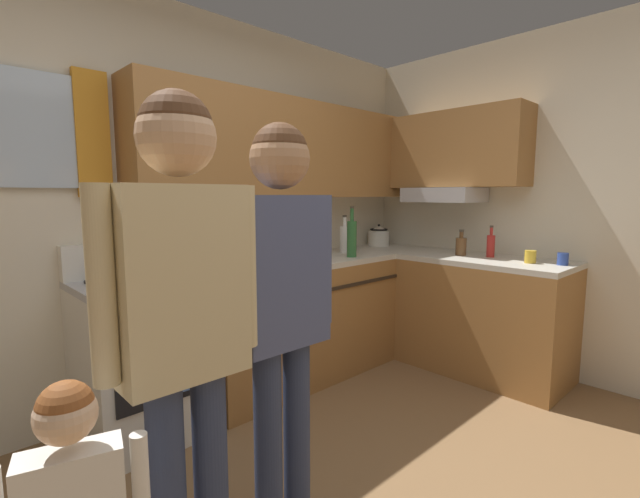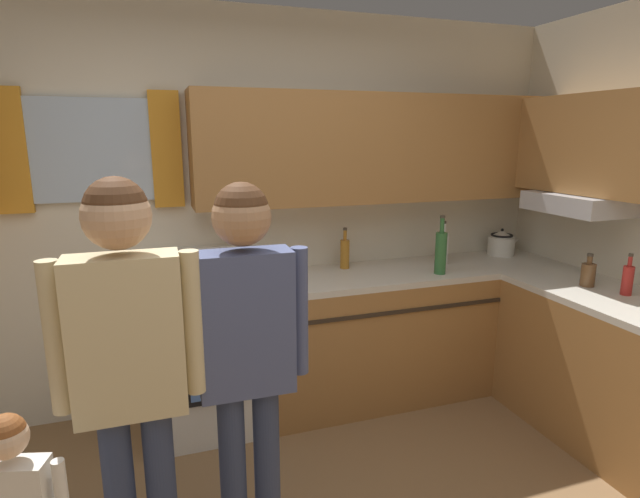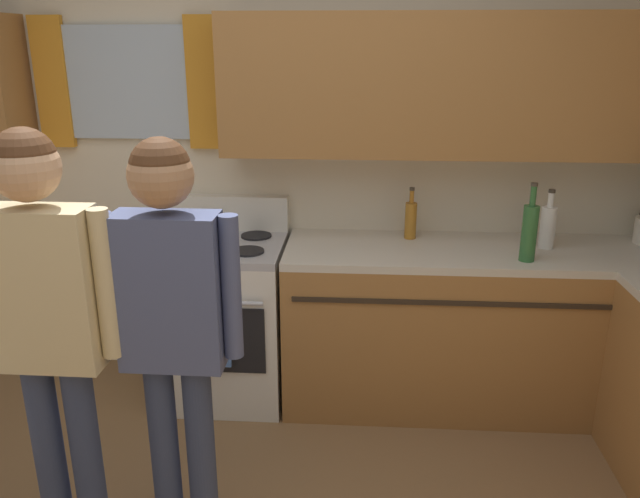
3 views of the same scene
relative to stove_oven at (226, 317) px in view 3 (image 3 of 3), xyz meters
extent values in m
cube|color=beige|center=(0.28, 0.36, 0.83)|extent=(4.60, 0.10, 2.60)
cube|color=silver|center=(-0.54, 0.29, 1.25)|extent=(0.66, 0.03, 0.60)
cube|color=orange|center=(-0.96, 0.28, 1.25)|extent=(0.18, 0.04, 0.70)
cube|color=orange|center=(-0.12, 0.28, 1.25)|extent=(0.18, 0.04, 0.70)
cube|color=#9E6B38|center=(1.30, 0.15, 1.25)|extent=(2.57, 0.32, 0.71)
cube|color=#9E6B38|center=(1.47, 0.00, -0.04)|extent=(2.23, 0.62, 0.86)
cube|color=beige|center=(1.47, 0.00, 0.41)|extent=(2.23, 0.62, 0.04)
cube|color=#2D2319|center=(1.47, -0.32, 0.25)|extent=(2.11, 0.01, 0.02)
cube|color=silver|center=(0.00, 0.00, -0.04)|extent=(0.66, 0.62, 0.86)
cube|color=black|center=(0.00, -0.32, 0.01)|extent=(0.54, 0.01, 0.36)
cylinder|color=#ADADB2|center=(0.00, -0.34, 0.23)|extent=(0.54, 0.02, 0.02)
cube|color=#ADADB2|center=(0.00, 0.00, 0.41)|extent=(0.66, 0.62, 0.04)
cube|color=silver|center=(0.00, 0.27, 0.53)|extent=(0.66, 0.08, 0.20)
cylinder|color=black|center=(-0.17, -0.14, 0.44)|extent=(0.17, 0.17, 0.01)
cylinder|color=black|center=(0.17, -0.14, 0.44)|extent=(0.17, 0.17, 0.01)
cylinder|color=black|center=(-0.17, 0.13, 0.44)|extent=(0.17, 0.17, 0.01)
cylinder|color=black|center=(0.17, 0.13, 0.44)|extent=(0.17, 0.17, 0.01)
cube|color=#4C72B7|center=(0.00, -0.35, 0.05)|extent=(0.20, 0.02, 0.34)
cylinder|color=#2D6633|center=(1.57, -0.18, 0.57)|extent=(0.08, 0.08, 0.28)
cylinder|color=#2D6633|center=(1.57, -0.18, 0.76)|extent=(0.03, 0.03, 0.10)
cylinder|color=#3F382D|center=(1.57, -0.18, 0.82)|extent=(0.03, 0.03, 0.02)
cylinder|color=#B27223|center=(1.02, 0.16, 0.53)|extent=(0.06, 0.06, 0.20)
cylinder|color=#B27223|center=(1.02, 0.16, 0.67)|extent=(0.02, 0.02, 0.07)
cylinder|color=#3F382D|center=(1.02, 0.16, 0.71)|extent=(0.03, 0.03, 0.02)
cylinder|color=white|center=(1.72, 0.04, 0.54)|extent=(0.08, 0.08, 0.22)
cylinder|color=white|center=(1.72, 0.04, 0.69)|extent=(0.03, 0.03, 0.08)
cylinder|color=#3F382D|center=(1.72, 0.04, 0.74)|extent=(0.03, 0.03, 0.02)
cylinder|color=#2D3856|center=(-0.27, -1.23, -0.05)|extent=(0.11, 0.11, 0.83)
cylinder|color=#2D3856|center=(-0.42, -1.23, -0.05)|extent=(0.11, 0.11, 0.83)
cube|color=#D1BC8C|center=(-0.35, -1.23, 0.65)|extent=(0.38, 0.16, 0.59)
cylinder|color=#D1BC8C|center=(-0.12, -1.23, 0.67)|extent=(0.07, 0.07, 0.54)
sphere|color=tan|center=(-0.35, -1.23, 1.08)|extent=(0.23, 0.23, 0.23)
sphere|color=#4C2D19|center=(-0.35, -1.23, 1.11)|extent=(0.21, 0.21, 0.21)
cylinder|color=#2D3856|center=(0.15, -1.17, -0.06)|extent=(0.11, 0.11, 0.81)
cylinder|color=#2D3856|center=(0.01, -1.17, -0.06)|extent=(0.11, 0.11, 0.81)
cube|color=#47517A|center=(0.08, -1.17, 0.63)|extent=(0.37, 0.16, 0.57)
cylinder|color=#47517A|center=(0.30, -1.17, 0.65)|extent=(0.07, 0.07, 0.53)
cylinder|color=#47517A|center=(-0.14, -1.16, 0.65)|extent=(0.07, 0.07, 0.53)
sphere|color=#A87A56|center=(0.08, -1.17, 1.04)|extent=(0.22, 0.22, 0.22)
sphere|color=#4C2D19|center=(0.08, -1.17, 1.07)|extent=(0.20, 0.20, 0.20)
camera|label=1|loc=(-0.93, -2.44, 0.91)|focal=24.47mm
camera|label=2|loc=(-0.24, -3.01, 1.34)|focal=28.36mm
camera|label=3|loc=(0.74, -3.18, 1.47)|focal=35.20mm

